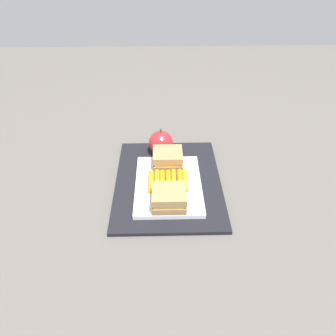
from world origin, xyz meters
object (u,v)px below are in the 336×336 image
at_px(sandwich_half_right, 168,158).
at_px(carrot_sticks_bundle, 168,181).
at_px(food_tray, 168,185).
at_px(sandwich_half_left, 169,198).
at_px(apple, 161,143).

distance_m(sandwich_half_right, carrot_sticks_bundle, 0.08).
height_order(food_tray, carrot_sticks_bundle, carrot_sticks_bundle).
bearing_deg(sandwich_half_left, food_tray, 0.00).
bearing_deg(sandwich_half_left, carrot_sticks_bundle, 0.16).
distance_m(sandwich_half_left, carrot_sticks_bundle, 0.08).
bearing_deg(carrot_sticks_bundle, food_tray, -55.37).
height_order(sandwich_half_left, carrot_sticks_bundle, sandwich_half_left).
relative_size(food_tray, sandwich_half_right, 2.88).
bearing_deg(food_tray, carrot_sticks_bundle, 124.63).
relative_size(sandwich_half_left, sandwich_half_right, 1.00).
relative_size(sandwich_half_right, apple, 0.97).
distance_m(food_tray, sandwich_half_left, 0.08).
bearing_deg(sandwich_half_right, apple, 13.68).
distance_m(carrot_sticks_bundle, apple, 0.15).
xyz_separation_m(sandwich_half_left, carrot_sticks_bundle, (0.08, 0.00, -0.02)).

